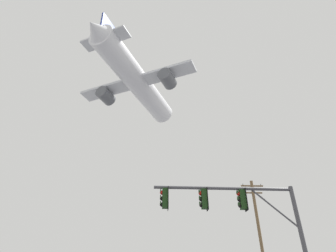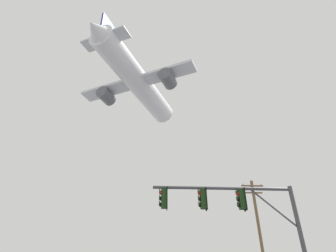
{
  "view_description": "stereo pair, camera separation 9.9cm",
  "coord_description": "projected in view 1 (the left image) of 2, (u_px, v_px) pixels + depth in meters",
  "views": [
    {
      "loc": [
        -1.1,
        -3.96,
        1.28
      ],
      "look_at": [
        -0.03,
        19.8,
        15.38
      ],
      "focal_mm": 29.29,
      "sensor_mm": 36.0,
      "label": 1
    },
    {
      "loc": [
        -1.0,
        -3.96,
        1.28
      ],
      "look_at": [
        -0.03,
        19.8,
        15.38
      ],
      "focal_mm": 29.29,
      "sensor_mm": 36.0,
      "label": 2
    }
  ],
  "objects": [
    {
      "name": "signal_pole_near",
      "position": [
        238.0,
        211.0,
        12.61
      ],
      "size": [
        6.75,
        0.5,
        5.55
      ],
      "color": "#4C4C51",
      "rests_on": "ground"
    },
    {
      "name": "utility_pole",
      "position": [
        260.0,
        233.0,
        24.95
      ],
      "size": [
        2.2,
        0.28,
        10.53
      ],
      "color": "brown",
      "rests_on": "ground"
    },
    {
      "name": "airplane",
      "position": [
        138.0,
        82.0,
        51.51
      ],
      "size": [
        21.88,
        28.33,
        8.11
      ],
      "color": "white"
    }
  ]
}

